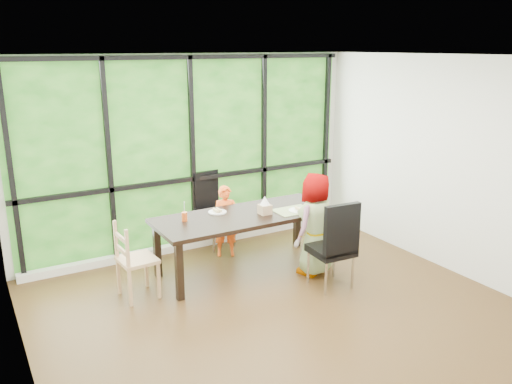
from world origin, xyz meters
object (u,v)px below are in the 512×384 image
at_px(child_toddler, 226,221).
at_px(chair_end_beech, 137,260).
at_px(chair_interior_leather, 331,244).
at_px(dining_table, 245,242).
at_px(tissue_box, 265,209).
at_px(green_cup, 316,204).
at_px(child_older, 313,224).
at_px(orange_cup, 184,217).
at_px(plate_near, 298,210).
at_px(chair_window_leather, 215,210).
at_px(plate_far, 217,212).

bearing_deg(child_toddler, chair_end_beech, -134.14).
bearing_deg(chair_interior_leather, dining_table, -52.04).
distance_m(child_toddler, tissue_box, 0.77).
distance_m(chair_end_beech, green_cup, 2.37).
distance_m(child_older, orange_cup, 1.59).
xyz_separation_m(child_toddler, green_cup, (0.91, -0.81, 0.32)).
bearing_deg(green_cup, chair_interior_leather, -111.43).
relative_size(chair_interior_leather, chair_end_beech, 1.20).
height_order(chair_end_beech, green_cup, chair_end_beech).
bearing_deg(plate_near, child_toddler, 129.68).
bearing_deg(dining_table, child_toddler, 90.00).
bearing_deg(tissue_box, child_toddler, 108.11).
bearing_deg(dining_table, plate_near, -19.50).
bearing_deg(dining_table, chair_interior_leather, -55.42).
bearing_deg(chair_interior_leather, child_toddler, -63.23).
xyz_separation_m(child_older, orange_cup, (-1.44, 0.66, 0.15)).
height_order(chair_window_leather, green_cup, chair_window_leather).
xyz_separation_m(dining_table, child_toddler, (0.00, 0.55, 0.12)).
bearing_deg(plate_near, chair_end_beech, 174.73).
relative_size(orange_cup, tissue_box, 0.77).
bearing_deg(plate_near, tissue_box, 165.12).
relative_size(chair_window_leather, child_older, 0.83).
bearing_deg(child_toddler, child_older, -34.41).
relative_size(plate_near, orange_cup, 2.30).
height_order(dining_table, orange_cup, orange_cup).
bearing_deg(child_older, chair_interior_leather, 64.35).
height_order(chair_window_leather, tissue_box, chair_window_leather).
bearing_deg(dining_table, child_older, -37.31).
distance_m(child_older, plate_far, 1.22).
height_order(child_toddler, plate_far, child_toddler).
bearing_deg(plate_near, chair_interior_leather, -90.60).
xyz_separation_m(chair_window_leather, tissue_box, (0.19, -1.05, 0.27)).
relative_size(child_older, tissue_box, 9.17).
relative_size(chair_interior_leather, green_cup, 8.44).
xyz_separation_m(chair_window_leather, orange_cup, (-0.79, -0.79, 0.26)).
xyz_separation_m(chair_interior_leather, plate_near, (0.01, 0.70, 0.22)).
relative_size(plate_near, tissue_box, 1.76).
bearing_deg(green_cup, child_toddler, 138.33).
bearing_deg(plate_far, child_toddler, 49.55).
relative_size(dining_table, chair_end_beech, 2.55).
relative_size(chair_end_beech, green_cup, 7.03).
bearing_deg(tissue_box, orange_cup, 165.41).
distance_m(child_toddler, child_older, 1.28).
bearing_deg(child_toddler, green_cup, -18.43).
xyz_separation_m(dining_table, child_older, (0.68, -0.52, 0.28)).
distance_m(orange_cup, green_cup, 1.72).
bearing_deg(orange_cup, green_cup, -13.29).
relative_size(child_older, green_cup, 10.17).
bearing_deg(child_older, child_toddler, -78.46).
relative_size(plate_far, orange_cup, 2.14).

